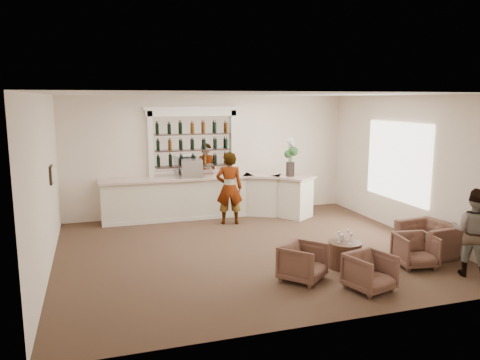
% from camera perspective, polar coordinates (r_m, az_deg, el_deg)
% --- Properties ---
extents(ground, '(8.00, 8.00, 0.00)m').
position_cam_1_polar(ground, '(10.17, 1.24, -8.52)').
color(ground, '#4F3A27').
rests_on(ground, ground).
extents(room_shell, '(8.04, 7.02, 3.32)m').
position_cam_1_polar(room_shell, '(10.41, 0.87, 5.08)').
color(room_shell, beige).
rests_on(room_shell, ground).
extents(bar_counter, '(5.72, 1.80, 1.14)m').
position_cam_1_polar(bar_counter, '(12.76, -3.78, -2.07)').
color(bar_counter, white).
rests_on(bar_counter, ground).
extents(back_bar_alcove, '(2.64, 0.25, 3.00)m').
position_cam_1_polar(back_bar_alcove, '(12.87, -5.76, 4.57)').
color(back_bar_alcove, white).
rests_on(back_bar_alcove, ground).
extents(cocktail_table, '(0.63, 0.63, 0.50)m').
position_cam_1_polar(cocktail_table, '(9.32, 12.64, -8.87)').
color(cocktail_table, '#492B1F').
rests_on(cocktail_table, ground).
extents(sommelier, '(0.77, 0.59, 1.88)m').
position_cam_1_polar(sommelier, '(12.03, -1.32, -1.00)').
color(sommelier, gray).
rests_on(sommelier, ground).
extents(guest, '(0.92, 0.99, 1.63)m').
position_cam_1_polar(guest, '(9.52, 26.63, -5.75)').
color(guest, gray).
rests_on(guest, ground).
extents(armchair_left, '(1.02, 1.02, 0.67)m').
position_cam_1_polar(armchair_left, '(8.53, 7.68, -9.90)').
color(armchair_left, brown).
rests_on(armchair_left, ground).
extents(armchair_center, '(0.85, 0.87, 0.64)m').
position_cam_1_polar(armchair_center, '(8.33, 15.54, -10.76)').
color(armchair_center, brown).
rests_on(armchair_center, ground).
extents(armchair_right, '(0.79, 0.80, 0.65)m').
position_cam_1_polar(armchair_right, '(9.72, 20.60, -8.03)').
color(armchair_right, brown).
rests_on(armchair_right, ground).
extents(armchair_far, '(1.05, 1.17, 0.69)m').
position_cam_1_polar(armchair_far, '(10.47, 22.00, -6.72)').
color(armchair_far, brown).
rests_on(armchair_far, ground).
extents(espresso_machine, '(0.59, 0.52, 0.48)m').
position_cam_1_polar(espresso_machine, '(12.51, -5.87, 1.40)').
color(espresso_machine, silver).
rests_on(espresso_machine, bar_counter).
extents(flower_vase, '(0.27, 0.27, 1.03)m').
position_cam_1_polar(flower_vase, '(12.66, 6.17, 3.04)').
color(flower_vase, black).
rests_on(flower_vase, bar_counter).
extents(wine_glass_bar_left, '(0.07, 0.07, 0.21)m').
position_cam_1_polar(wine_glass_bar_left, '(12.55, -5.08, 0.83)').
color(wine_glass_bar_left, white).
rests_on(wine_glass_bar_left, bar_counter).
extents(wine_glass_bar_right, '(0.07, 0.07, 0.21)m').
position_cam_1_polar(wine_glass_bar_right, '(12.46, -7.10, 0.72)').
color(wine_glass_bar_right, white).
rests_on(wine_glass_bar_right, bar_counter).
extents(wine_glass_tbl_a, '(0.07, 0.07, 0.21)m').
position_cam_1_polar(wine_glass_tbl_a, '(9.18, 11.97, -6.81)').
color(wine_glass_tbl_a, white).
rests_on(wine_glass_tbl_a, cocktail_table).
extents(wine_glass_tbl_b, '(0.07, 0.07, 0.21)m').
position_cam_1_polar(wine_glass_tbl_b, '(9.33, 13.00, -6.58)').
color(wine_glass_tbl_b, white).
rests_on(wine_glass_tbl_b, cocktail_table).
extents(wine_glass_tbl_c, '(0.07, 0.07, 0.21)m').
position_cam_1_polar(wine_glass_tbl_c, '(9.13, 13.35, -6.96)').
color(wine_glass_tbl_c, white).
rests_on(wine_glass_tbl_c, cocktail_table).
extents(napkin_holder, '(0.08, 0.08, 0.12)m').
position_cam_1_polar(napkin_holder, '(9.34, 12.17, -6.83)').
color(napkin_holder, white).
rests_on(napkin_holder, cocktail_table).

